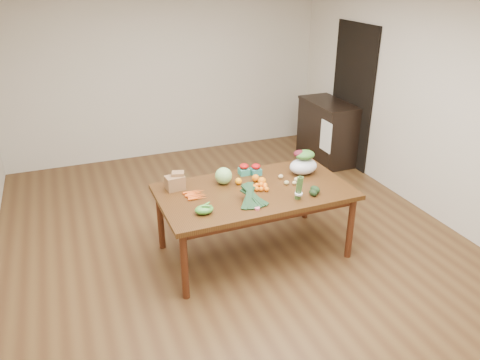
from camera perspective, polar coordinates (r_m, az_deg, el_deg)
name	(u,v)px	position (r m, az deg, el deg)	size (l,w,h in m)	color
floor	(235,244)	(5.27, -0.64, -7.75)	(6.00, 6.00, 0.00)	brown
room_walls	(234,128)	(4.68, -0.72, 6.30)	(5.02, 6.02, 2.70)	beige
dining_table	(254,222)	(4.94, 1.71, -5.08)	(1.95, 1.08, 0.75)	#492911
doorway_dark	(352,96)	(7.26, 13.47, 9.90)	(0.02, 1.00, 2.10)	black
cabinet	(327,131)	(7.44, 10.53, 5.86)	(0.52, 1.02, 0.94)	black
dish_towel	(326,136)	(6.97, 10.42, 5.24)	(0.02, 0.28, 0.45)	white
paper_bag	(175,181)	(4.78, -7.94, -0.17)	(0.25, 0.21, 0.17)	#8C5A3F
cabbage	(224,176)	(4.86, -2.02, 0.52)	(0.18, 0.18, 0.18)	#9FDA7E
strawberry_basket_a	(244,170)	(5.09, 0.50, 1.20)	(0.11, 0.11, 0.10)	#B7150C
strawberry_basket_b	(256,170)	(5.09, 1.94, 1.19)	(0.11, 0.11, 0.10)	red
orange_a	(238,181)	(4.86, -0.18, -0.15)	(0.07, 0.07, 0.07)	orange
orange_b	(256,178)	(4.93, 1.92, 0.24)	(0.08, 0.08, 0.08)	orange
orange_c	(262,181)	(4.85, 2.69, -0.13)	(0.08, 0.08, 0.08)	orange
mandarin_cluster	(261,186)	(4.76, 2.58, -0.69)	(0.18, 0.18, 0.08)	#FF650F
carrots	(196,195)	(4.65, -5.37, -1.78)	(0.22, 0.22, 0.03)	#FF5A15
snap_pea_bag	(204,210)	(4.31, -4.40, -3.61)	(0.18, 0.13, 0.08)	green
kale_bunch	(253,197)	(4.43, 1.59, -2.12)	(0.32, 0.40, 0.16)	black
asparagus_bundle	(299,188)	(4.55, 7.21, -0.96)	(0.08, 0.08, 0.25)	#477334
potato_a	(287,183)	(4.88, 5.70, -0.32)	(0.05, 0.05, 0.05)	tan
potato_b	(294,183)	(4.89, 6.65, -0.34)	(0.05, 0.04, 0.04)	#D7CA7C
potato_c	(297,180)	(4.96, 6.93, 0.05)	(0.05, 0.05, 0.05)	#DED280
potato_d	(281,177)	(5.02, 4.99, 0.42)	(0.05, 0.05, 0.05)	#DBB47E
potato_e	(296,179)	(4.97, 6.90, 0.07)	(0.05, 0.05, 0.05)	tan
avocado_a	(313,193)	(4.68, 8.90, -1.56)	(0.06, 0.09, 0.06)	black
avocado_b	(315,190)	(4.74, 9.14, -1.16)	(0.08, 0.11, 0.08)	black
salad_bag	(303,163)	(5.12, 7.74, 2.02)	(0.31, 0.24, 0.24)	silver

